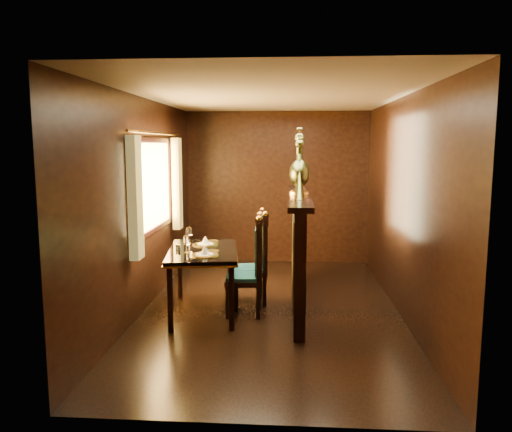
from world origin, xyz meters
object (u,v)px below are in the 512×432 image
object	(u,v)px
chair_right	(258,255)
dining_table	(202,255)
chair_left	(253,262)
peacock_left	(299,161)
peacock_right	(299,164)

from	to	relation	value
chair_right	dining_table	bearing A→B (deg)	-154.58
dining_table	chair_right	size ratio (longest dim) A/B	1.18
chair_left	chair_right	distance (m)	0.41
peacock_left	chair_left	bearing A→B (deg)	-142.99
dining_table	chair_right	bearing A→B (deg)	27.57
chair_left	chair_right	bearing A→B (deg)	84.27
chair_right	chair_left	bearing A→B (deg)	-103.42
chair_right	peacock_left	world-z (taller)	peacock_left
dining_table	peacock_left	world-z (taller)	peacock_left
dining_table	peacock_right	size ratio (longest dim) A/B	1.92
chair_right	peacock_left	size ratio (longest dim) A/B	1.46
chair_left	peacock_left	xyz separation A→B (m)	(0.52, 0.39, 1.15)
dining_table	chair_right	xyz separation A→B (m)	(0.61, 0.43, -0.08)
peacock_left	peacock_right	size ratio (longest dim) A/B	1.12
chair_right	peacock_left	distance (m)	1.25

